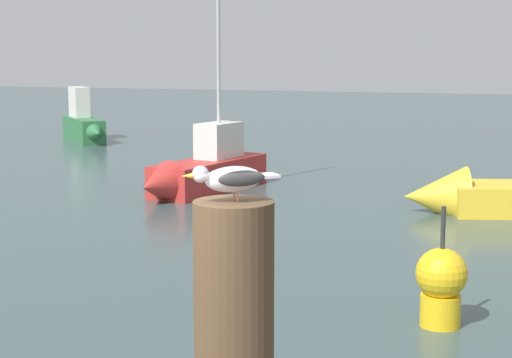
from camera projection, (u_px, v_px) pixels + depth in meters
mooring_post at (234, 335)px, 3.22m from camera, size 0.31×0.31×1.06m
seagull at (232, 178)px, 3.13m from camera, size 0.31×0.31×0.14m
boat_red at (201, 171)px, 17.61m from camera, size 1.63×4.04×4.71m
boat_green at (84, 124)px, 27.85m from camera, size 3.06×3.07×1.81m
channel_buoy at (441, 284)px, 8.95m from camera, size 0.56×0.56×1.33m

